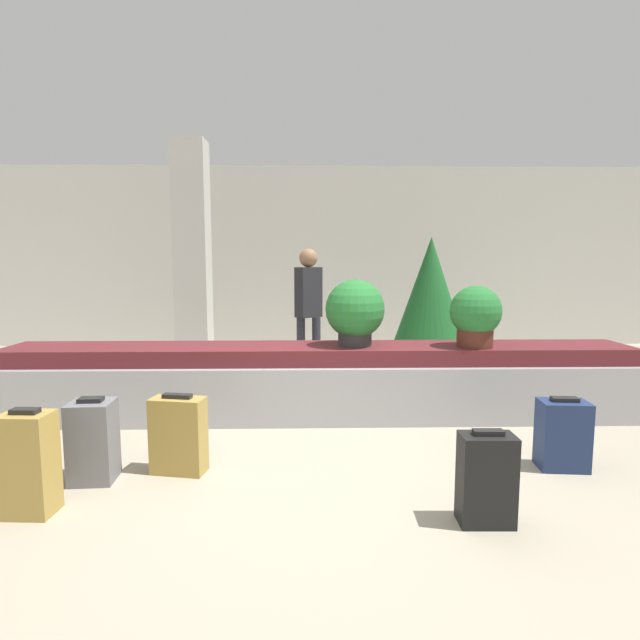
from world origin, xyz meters
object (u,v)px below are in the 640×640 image
Objects in this scene: suitcase_3 at (93,441)px; suitcase_4 at (486,479)px; potted_plant_0 at (355,312)px; suitcase_1 at (29,464)px; suitcase_2 at (563,435)px; suitcase_0 at (179,435)px; potted_plant_1 at (475,316)px; pillar at (193,256)px; traveler_0 at (308,302)px; decorated_tree at (430,298)px.

suitcase_4 is at bearing -17.59° from suitcase_3.
suitcase_1 is at bearing -138.21° from potted_plant_0.
suitcase_0 is at bearing -174.46° from suitcase_2.
potted_plant_0 is (1.94, 1.44, 0.75)m from suitcase_3.
potted_plant_1 reaches higher than suitcase_2.
pillar reaches higher than suitcase_0.
suitcase_4 is at bearing -59.15° from pillar.
suitcase_2 is 3.52m from traveler_0.
traveler_0 reaches higher than suitcase_0.
pillar is 5.29m from suitcase_2.
potted_plant_1 is (0.57, 1.97, 0.74)m from suitcase_4.
traveler_0 is (1.49, 3.02, 0.72)m from suitcase_3.
suitcase_2 is (3.51, -3.72, -1.34)m from pillar.
suitcase_2 is at bearing -87.24° from decorated_tree.
pillar is 4.90× the size of suitcase_1.
pillar reaches higher than suitcase_1.
pillar is at bearing 131.07° from potted_plant_0.
decorated_tree reaches higher than potted_plant_0.
suitcase_4 is 2.28m from potted_plant_0.
traveler_0 reaches higher than suitcase_3.
suitcase_0 is 4.38m from decorated_tree.
decorated_tree is at bearing 98.16° from suitcase_2.
suitcase_4 is 4.29m from decorated_tree.
pillar is 1.94m from traveler_0.
suitcase_0 is at bearing -79.08° from pillar.
suitcase_2 is 3.35m from suitcase_3.
suitcase_0 is at bearing -127.57° from decorated_tree.
potted_plant_0 is 1.15m from potted_plant_1.
pillar is at bearing 88.94° from suitcase_3.
suitcase_3 is at bearing -87.55° from pillar.
potted_plant_1 reaches higher than suitcase_4.
suitcase_0 is 2.90m from potted_plant_1.
suitcase_1 is at bearing -115.28° from suitcase_3.
suitcase_1 is 1.16× the size of suitcase_4.
decorated_tree is at bearing 157.96° from traveler_0.
potted_plant_0 is at bearing 45.00° from suitcase_1.
decorated_tree reaches higher than suitcase_1.
suitcase_4 is (2.51, -0.63, -0.01)m from suitcase_3.
potted_plant_0 is at bearing -48.93° from pillar.
traveler_0 is (-1.02, 3.65, 0.74)m from suitcase_4.
potted_plant_0 is at bearing 33.05° from suitcase_3.
potted_plant_0 reaches higher than suitcase_3.
decorated_tree reaches higher than suitcase_2.
suitcase_1 is 2.94m from potted_plant_0.
suitcase_3 is (-0.56, -0.12, 0.01)m from suitcase_0.
suitcase_1 is 1.11× the size of potted_plant_1.
potted_plant_1 is at bearing 94.24° from traveler_0.
traveler_0 is (0.93, 2.90, 0.73)m from suitcase_0.
suitcase_3 is at bearing -172.36° from suitcase_2.
suitcase_4 reaches higher than suitcase_2.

